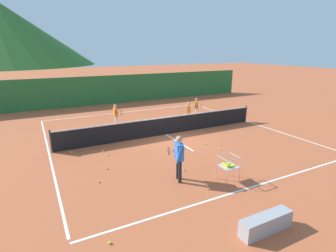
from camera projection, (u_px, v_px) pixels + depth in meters
ground_plane at (166, 134)px, 14.24m from camera, size 120.00×120.00×0.00m
line_baseline_near at (253, 187)px, 8.79m from camera, size 11.61×0.08×0.01m
line_baseline_far at (128, 112)px, 19.41m from camera, size 11.61×0.08×0.01m
line_sideline_west at (49, 153)px, 11.66m from camera, size 0.08×12.47×0.01m
line_sideline_east at (247, 121)px, 16.81m from camera, size 0.08×12.47×0.01m
line_service_center at (166, 134)px, 14.23m from camera, size 0.08×5.54×0.01m
tennis_net at (166, 125)px, 14.10m from camera, size 11.41×0.08×1.05m
instructor at (179, 154)px, 8.96m from camera, size 0.44×0.81×1.64m
student_0 at (116, 113)px, 15.56m from camera, size 0.41×0.64×1.31m
student_1 at (189, 110)px, 16.34m from camera, size 0.42×0.50×1.29m
student_2 at (196, 106)px, 17.50m from camera, size 0.45×0.72×1.34m
ball_cart at (228, 165)px, 9.05m from camera, size 0.58×0.58×0.90m
tennis_ball_0 at (219, 149)px, 12.05m from camera, size 0.07×0.07×0.07m
tennis_ball_1 at (184, 170)px, 9.96m from camera, size 0.07×0.07×0.07m
tennis_ball_2 at (110, 243)px, 6.20m from camera, size 0.07×0.07×0.07m
tennis_ball_3 at (107, 168)px, 10.08m from camera, size 0.07×0.07×0.07m
tennis_ball_4 at (107, 154)px, 11.43m from camera, size 0.07×0.07×0.07m
tennis_ball_5 at (71, 152)px, 11.67m from camera, size 0.07×0.07×0.07m
tennis_ball_7 at (206, 144)px, 12.70m from camera, size 0.07×0.07×0.07m
tennis_ball_8 at (184, 149)px, 12.07m from camera, size 0.07×0.07×0.07m
tennis_ball_9 at (103, 151)px, 11.78m from camera, size 0.07×0.07×0.07m
tennis_ball_10 at (99, 182)px, 9.06m from camera, size 0.07×0.07×0.07m
windscreen_fence at (113, 89)px, 22.16m from camera, size 25.54×0.08×2.36m
courtside_bench at (266, 224)px, 6.57m from camera, size 1.50×0.36×0.46m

